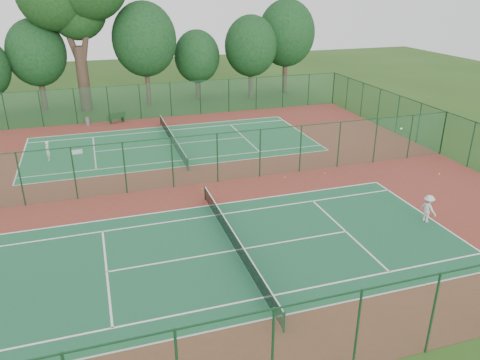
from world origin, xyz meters
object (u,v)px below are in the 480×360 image
Objects in this scene: bench at (117,118)px; trash_bin at (87,121)px; player_far at (48,151)px; kit_bag at (77,152)px; player_near at (428,209)px.

trash_bin is at bearing 156.85° from bench.
kit_bag is at bearing 112.24° from player_far.
player_far is (-21.19, 17.39, -0.04)m from player_near.
kit_bag is (-19.11, 18.34, -0.68)m from player_near.
bench is at bearing 16.22° from player_near.
player_far is at bearing -146.52° from bench.
player_far is 1.93× the size of kit_bag.
bench is (5.85, 9.22, -0.27)m from player_far.
player_near is at bearing -48.43° from kit_bag.
kit_bag is (-0.98, -8.22, -0.26)m from trash_bin.
bench reaches higher than kit_bag.
bench is 9.09m from kit_bag.
player_near is at bearing -55.68° from trash_bin.
player_near is 32.16m from trash_bin.
player_near is 2.02× the size of trash_bin.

